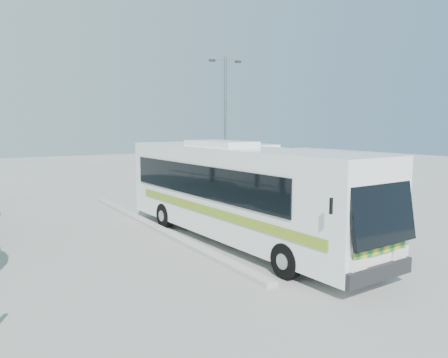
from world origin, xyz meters
TOP-DOWN VIEW (x-y plane):
  - ground at (0.00, 0.00)m, footprint 100.00×100.00m
  - kerb_divider at (-2.30, 2.00)m, footprint 0.40×16.00m
  - coach_main at (-0.50, -1.49)m, footprint 3.19×12.96m
  - coach_adjacent at (5.82, 4.91)m, footprint 3.99×11.37m
  - lamppost at (5.61, 9.05)m, footprint 2.11×0.66m

SIDE VIEW (x-z plane):
  - ground at x=0.00m, z-range 0.00..0.00m
  - kerb_divider at x=-2.30m, z-range 0.00..0.15m
  - coach_adjacent at x=5.82m, z-range 0.15..3.25m
  - coach_main at x=-0.50m, z-range 0.17..3.74m
  - lamppost at x=5.61m, z-range 0.45..9.14m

